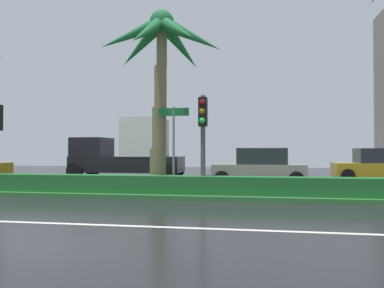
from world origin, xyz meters
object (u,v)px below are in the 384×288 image
object	(u,v)px
street_name_sign	(174,137)
traffic_signal_median_right	(203,126)
box_truck_lead	(129,152)
car_in_traffic_third	(378,165)
palm_tree_centre_left	(161,53)
car_in_traffic_second	(259,167)

from	to	relation	value
street_name_sign	traffic_signal_median_right	bearing A→B (deg)	-28.76
box_truck_lead	car_in_traffic_third	size ratio (longest dim) A/B	1.49
palm_tree_centre_left	car_in_traffic_third	xyz separation A→B (m)	(9.79, 7.25, -4.38)
street_name_sign	car_in_traffic_third	size ratio (longest dim) A/B	0.70
car_in_traffic_third	car_in_traffic_second	bearing A→B (deg)	24.19
box_truck_lead	car_in_traffic_third	world-z (taller)	box_truck_lead
car_in_traffic_second	palm_tree_centre_left	bearing A→B (deg)	50.95
street_name_sign	box_truck_lead	bearing A→B (deg)	119.34
box_truck_lead	car_in_traffic_second	bearing A→B (deg)	159.36
traffic_signal_median_right	car_in_traffic_third	xyz separation A→B (m)	(8.09, 8.32, -1.59)
palm_tree_centre_left	car_in_traffic_third	world-z (taller)	palm_tree_centre_left
traffic_signal_median_right	street_name_sign	size ratio (longest dim) A/B	1.10
traffic_signal_median_right	box_truck_lead	xyz separation A→B (m)	(-5.48, 8.35, -0.87)
box_truck_lead	car_in_traffic_second	world-z (taller)	box_truck_lead
street_name_sign	car_in_traffic_second	xyz separation A→B (m)	(3.08, 4.94, -1.25)
box_truck_lead	car_in_traffic_second	size ratio (longest dim) A/B	1.49
traffic_signal_median_right	street_name_sign	bearing A→B (deg)	151.24
palm_tree_centre_left	street_name_sign	world-z (taller)	palm_tree_centre_left
palm_tree_centre_left	box_truck_lead	xyz separation A→B (m)	(-3.78, 7.29, -3.66)
palm_tree_centre_left	box_truck_lead	world-z (taller)	palm_tree_centre_left
car_in_traffic_second	traffic_signal_median_right	bearing A→B (deg)	70.68
traffic_signal_median_right	box_truck_lead	bearing A→B (deg)	123.25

